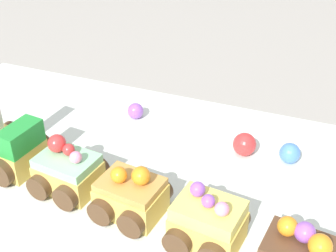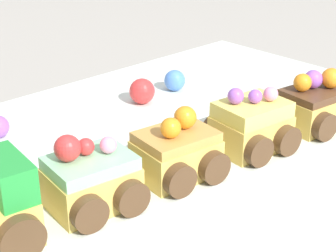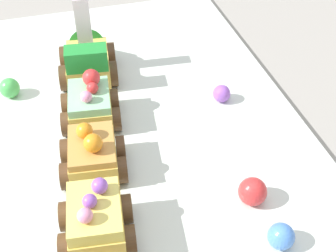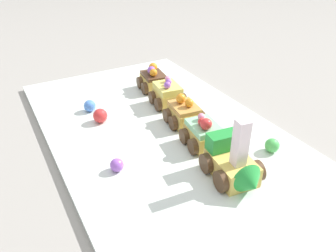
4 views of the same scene
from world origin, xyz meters
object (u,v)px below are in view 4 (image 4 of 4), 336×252
at_px(cake_car_chocolate, 154,80).
at_px(gumball_purple, 117,165).
at_px(cake_car_caramel, 184,114).
at_px(gumball_green, 272,145).
at_px(gumball_red, 100,116).
at_px(cake_train_locomotive, 234,165).
at_px(cake_car_lemon, 168,95).
at_px(cake_car_mint, 203,134).
at_px(gumball_blue, 90,106).

xyz_separation_m(cake_car_chocolate, gumball_purple, (0.27, -0.21, -0.01)).
distance_m(cake_car_caramel, gumball_green, 0.19).
distance_m(cake_car_chocolate, gumball_red, 0.20).
relative_size(cake_train_locomotive, gumball_red, 3.86).
xyz_separation_m(cake_car_lemon, gumball_red, (0.00, -0.17, -0.01)).
bearing_deg(cake_car_mint, gumball_blue, -141.04).
height_order(cake_car_chocolate, gumball_red, cake_car_chocolate).
bearing_deg(gumball_green, cake_car_chocolate, -169.78).
height_order(gumball_purple, gumball_red, gumball_red).
xyz_separation_m(gumball_blue, gumball_red, (0.06, 0.00, 0.00)).
distance_m(cake_car_mint, gumball_purple, 0.18).
height_order(cake_car_caramel, gumball_blue, cake_car_caramel).
height_order(cake_car_mint, gumball_purple, cake_car_mint).
bearing_deg(gumball_red, gumball_purple, -10.32).
distance_m(cake_car_chocolate, gumball_green, 0.36).
bearing_deg(gumball_red, cake_car_caramel, 59.22).
bearing_deg(cake_car_chocolate, gumball_red, -54.91).
bearing_deg(cake_car_chocolate, gumball_blue, -71.79).
distance_m(cake_train_locomotive, cake_car_chocolate, 0.38).
height_order(cake_car_lemon, gumball_purple, cake_car_lemon).
xyz_separation_m(cake_car_lemon, gumball_green, (0.26, 0.08, -0.01)).
bearing_deg(cake_car_lemon, gumball_green, 23.24).
xyz_separation_m(gumball_blue, gumball_green, (0.32, 0.25, 0.00)).
relative_size(cake_car_caramel, gumball_red, 2.62).
bearing_deg(gumball_green, cake_car_mint, -129.88).
bearing_deg(cake_train_locomotive, cake_car_caramel, 179.99).
relative_size(cake_car_caramel, cake_car_chocolate, 1.00).
bearing_deg(gumball_blue, gumball_red, 4.42).
bearing_deg(cake_car_caramel, cake_car_mint, -0.23).
bearing_deg(cake_car_chocolate, gumball_green, 17.34).
xyz_separation_m(cake_car_mint, gumball_blue, (-0.24, -0.15, -0.01)).
bearing_deg(cake_car_chocolate, cake_car_caramel, 0.06).
height_order(cake_car_chocolate, gumball_blue, cake_car_chocolate).
distance_m(cake_car_lemon, gumball_purple, 0.26).
distance_m(gumball_blue, gumball_green, 0.40).
xyz_separation_m(cake_train_locomotive, cake_car_mint, (-0.11, 0.01, -0.00)).
bearing_deg(cake_car_mint, gumball_green, 57.24).
relative_size(cake_train_locomotive, gumball_green, 4.38).
bearing_deg(cake_car_caramel, gumball_blue, -126.32).
bearing_deg(gumball_red, cake_train_locomotive, 24.48).
relative_size(cake_car_chocolate, gumball_blue, 3.00).
bearing_deg(gumball_purple, gumball_green, 71.88).
distance_m(cake_car_caramel, gumball_red, 0.18).
height_order(cake_car_mint, gumball_blue, cake_car_mint).
bearing_deg(gumball_red, cake_car_chocolate, 117.97).
xyz_separation_m(cake_car_mint, gumball_green, (0.08, 0.10, -0.01)).
distance_m(gumball_blue, gumball_red, 0.06).
bearing_deg(gumball_purple, cake_car_chocolate, 141.90).
height_order(cake_train_locomotive, cake_car_chocolate, cake_train_locomotive).
xyz_separation_m(cake_car_chocolate, gumball_red, (0.09, -0.18, -0.01)).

